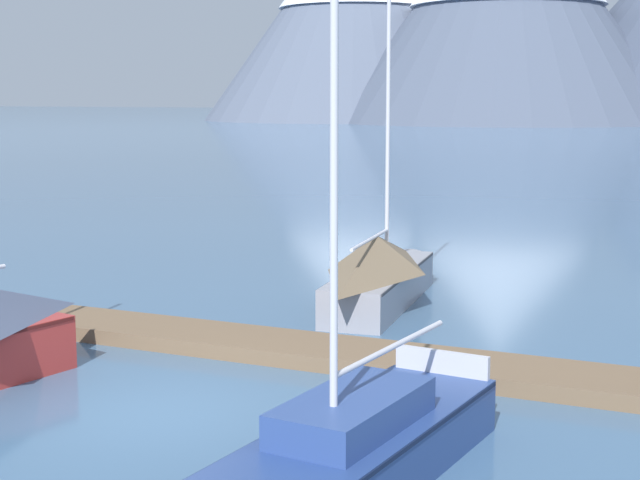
% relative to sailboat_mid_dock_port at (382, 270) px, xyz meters
% --- Properties ---
extents(ground_plane, '(700.00, 700.00, 0.00)m').
position_rel_sailboat_mid_dock_port_xyz_m(ground_plane, '(-0.14, -9.24, -0.84)').
color(ground_plane, '#426689').
extents(mountain_west_summit, '(62.91, 62.91, 44.21)m').
position_rel_sailboat_mid_dock_port_xyz_m(mountain_west_summit, '(-73.74, 167.78, 22.50)').
color(mountain_west_summit, slate).
rests_on(mountain_west_summit, ground).
extents(dock, '(22.21, 2.24, 0.30)m').
position_rel_sailboat_mid_dock_port_xyz_m(dock, '(-0.14, -5.24, -0.70)').
color(dock, brown).
rests_on(dock, ground).
extents(sailboat_mid_dock_port, '(2.45, 7.29, 8.77)m').
position_rel_sailboat_mid_dock_port_xyz_m(sailboat_mid_dock_port, '(0.00, 0.00, 0.00)').
color(sailboat_mid_dock_port, '#93939E').
rests_on(sailboat_mid_dock_port, ground).
extents(sailboat_mid_dock_starboard, '(2.17, 7.02, 6.39)m').
position_rel_sailboat_mid_dock_port_xyz_m(sailboat_mid_dock_starboard, '(3.83, -11.01, -0.34)').
color(sailboat_mid_dock_starboard, navy).
rests_on(sailboat_mid_dock_starboard, ground).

